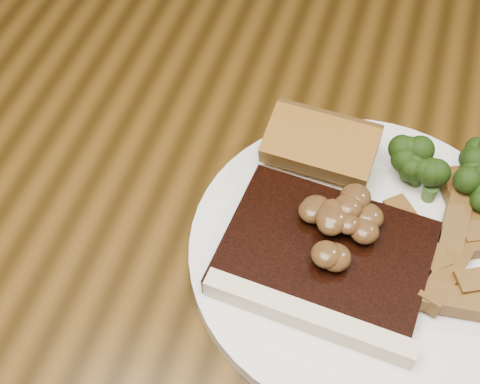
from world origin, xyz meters
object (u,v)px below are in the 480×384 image
object	(u,v)px
plate	(361,254)
potato_wedges	(458,251)
garlic_bread	(318,159)
dining_table	(242,264)
chair_far	(456,36)
steak	(324,258)

from	to	relation	value
plate	potato_wedges	xyz separation A→B (m)	(0.07, 0.01, 0.02)
plate	garlic_bread	size ratio (longest dim) A/B	3.00
dining_table	garlic_bread	xyz separation A→B (m)	(0.05, 0.06, 0.12)
chair_far	garlic_bread	size ratio (longest dim) A/B	9.33
chair_far	plate	xyz separation A→B (m)	(-0.08, -0.63, 0.26)
dining_table	potato_wedges	world-z (taller)	potato_wedges
dining_table	chair_far	size ratio (longest dim) A/B	1.77
dining_table	garlic_bread	size ratio (longest dim) A/B	16.54
plate	potato_wedges	distance (m)	0.08
steak	potato_wedges	distance (m)	0.11
garlic_bread	potato_wedges	world-z (taller)	potato_wedges
dining_table	garlic_bread	distance (m)	0.14
potato_wedges	garlic_bread	bearing A→B (deg)	155.16
chair_far	dining_table	bearing A→B (deg)	87.26
plate	garlic_bread	xyz separation A→B (m)	(-0.06, 0.08, 0.02)
plate	steak	distance (m)	0.04
plate	potato_wedges	size ratio (longest dim) A/B	3.01
dining_table	potato_wedges	bearing A→B (deg)	-0.20
plate	steak	world-z (taller)	steak
chair_far	garlic_bread	distance (m)	0.63
dining_table	plate	distance (m)	0.15
plate	garlic_bread	bearing A→B (deg)	126.81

